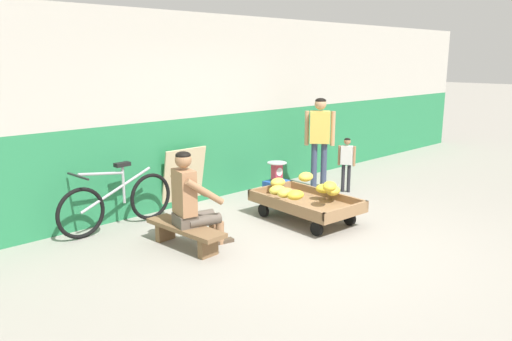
% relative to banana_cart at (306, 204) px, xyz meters
% --- Properties ---
extents(ground_plane, '(80.00, 80.00, 0.00)m').
position_rel_banana_cart_xyz_m(ground_plane, '(-0.56, -0.87, -0.24)').
color(ground_plane, gray).
extents(back_wall, '(16.00, 0.30, 2.80)m').
position_rel_banana_cart_xyz_m(back_wall, '(-0.56, 1.89, 1.16)').
color(back_wall, '#287F4C').
rests_on(back_wall, ground).
extents(banana_cart, '(0.94, 1.49, 0.36)m').
position_rel_banana_cart_xyz_m(banana_cart, '(0.00, 0.00, 0.00)').
color(banana_cart, '#8E6B47').
rests_on(banana_cart, ground).
extents(banana_pile, '(0.82, 1.16, 0.26)m').
position_rel_banana_cart_xyz_m(banana_pile, '(-0.01, 0.04, 0.22)').
color(banana_pile, yellow).
rests_on(banana_pile, banana_cart).
extents(low_bench, '(0.37, 1.12, 0.27)m').
position_rel_banana_cart_xyz_m(low_bench, '(-1.76, 0.31, -0.04)').
color(low_bench, brown).
rests_on(low_bench, ground).
extents(vendor_seated, '(0.72, 0.56, 1.14)m').
position_rel_banana_cart_xyz_m(vendor_seated, '(-1.67, 0.30, 0.33)').
color(vendor_seated, '#9E704C').
rests_on(vendor_seated, ground).
extents(plastic_crate, '(0.36, 0.28, 0.30)m').
position_rel_banana_cart_xyz_m(plastic_crate, '(0.48, 1.00, -0.09)').
color(plastic_crate, '#234CA8').
rests_on(plastic_crate, ground).
extents(weighing_scale, '(0.30, 0.30, 0.29)m').
position_rel_banana_cart_xyz_m(weighing_scale, '(0.48, 1.00, 0.21)').
color(weighing_scale, '#28282D').
rests_on(weighing_scale, plastic_crate).
extents(bicycle_near_left, '(1.66, 0.48, 0.86)m').
position_rel_banana_cart_xyz_m(bicycle_near_left, '(-1.98, 1.48, 0.11)').
color(bicycle_near_left, black).
rests_on(bicycle_near_left, ground).
extents(sign_board, '(0.70, 0.20, 0.89)m').
position_rel_banana_cart_xyz_m(sign_board, '(-0.78, 1.69, 0.20)').
color(sign_board, '#C6B289').
rests_on(sign_board, ground).
extents(customer_adult, '(0.36, 0.39, 1.53)m').
position_rel_banana_cart_xyz_m(customer_adult, '(1.38, 0.90, 0.71)').
color(customer_adult, '#38425B').
rests_on(customer_adult, ground).
extents(customer_child, '(0.19, 0.26, 0.90)m').
position_rel_banana_cart_xyz_m(customer_child, '(1.63, 0.53, 0.31)').
color(customer_child, '#232328').
rests_on(customer_child, ground).
extents(shopping_bag, '(0.18, 0.12, 0.24)m').
position_rel_banana_cart_xyz_m(shopping_bag, '(0.60, 0.45, -0.12)').
color(shopping_bag, '#D13D4C').
rests_on(shopping_bag, ground).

